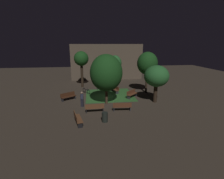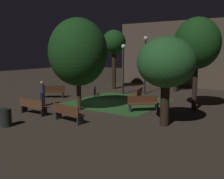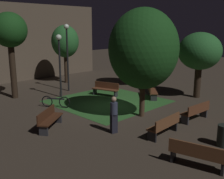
{
  "view_description": "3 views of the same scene",
  "coord_description": "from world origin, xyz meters",
  "px_view_note": "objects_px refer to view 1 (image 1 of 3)",
  "views": [
    {
      "loc": [
        -1.61,
        -19.53,
        6.34
      ],
      "look_at": [
        0.89,
        0.02,
        1.06
      ],
      "focal_mm": 27.29,
      "sensor_mm": 36.0,
      "label": 1
    },
    {
      "loc": [
        9.94,
        -12.98,
        3.51
      ],
      "look_at": [
        0.44,
        0.9,
        0.89
      ],
      "focal_mm": 40.32,
      "sensor_mm": 36.0,
      "label": 2
    },
    {
      "loc": [
        -10.32,
        -10.14,
        4.46
      ],
      "look_at": [
        -0.47,
        -0.31,
        1.2
      ],
      "focal_mm": 43.14,
      "sensor_mm": 36.0,
      "label": 3
    }
  ],
  "objects_px": {
    "tree_tall_center": "(147,64)",
    "lamp_post_near_wall": "(97,70)",
    "bench_back_row": "(122,106)",
    "tree_back_left": "(156,76)",
    "tree_back_right": "(106,73)",
    "bench_lawn_edge": "(115,89)",
    "bench_front_left": "(77,118)",
    "bench_corner": "(132,94)",
    "pedestrian": "(82,99)",
    "tree_lawn_side": "(81,59)",
    "bench_by_lamp": "(95,108)",
    "bench_near_trees": "(68,96)",
    "trash_bin": "(105,117)",
    "lamp_post_plaza_west": "(106,67)",
    "tree_right_canopy": "(115,64)",
    "bicycle": "(86,91)"
  },
  "relations": [
    {
      "from": "trash_bin",
      "to": "lamp_post_plaza_west",
      "type": "bearing_deg",
      "value": 83.85
    },
    {
      "from": "tree_tall_center",
      "to": "lamp_post_near_wall",
      "type": "relative_size",
      "value": 1.35
    },
    {
      "from": "tree_tall_center",
      "to": "lamp_post_plaza_west",
      "type": "height_order",
      "value": "tree_tall_center"
    },
    {
      "from": "bench_back_row",
      "to": "tree_back_right",
      "type": "bearing_deg",
      "value": 119.53
    },
    {
      "from": "bench_front_left",
      "to": "tree_back_right",
      "type": "height_order",
      "value": "tree_back_right"
    },
    {
      "from": "bench_by_lamp",
      "to": "bench_lawn_edge",
      "type": "relative_size",
      "value": 0.98
    },
    {
      "from": "lamp_post_plaza_west",
      "to": "trash_bin",
      "type": "height_order",
      "value": "lamp_post_plaza_west"
    },
    {
      "from": "bench_near_trees",
      "to": "bicycle",
      "type": "xyz_separation_m",
      "value": [
        2.03,
        2.57,
        -0.14
      ]
    },
    {
      "from": "lamp_post_plaza_west",
      "to": "pedestrian",
      "type": "xyz_separation_m",
      "value": [
        -3.28,
        -7.76,
        -2.3
      ]
    },
    {
      "from": "trash_bin",
      "to": "bench_back_row",
      "type": "bearing_deg",
      "value": 48.92
    },
    {
      "from": "bench_back_row",
      "to": "tree_back_left",
      "type": "xyz_separation_m",
      "value": [
        4.16,
        2.17,
        2.46
      ]
    },
    {
      "from": "bench_back_row",
      "to": "tree_back_right",
      "type": "relative_size",
      "value": 0.34
    },
    {
      "from": "tree_lawn_side",
      "to": "pedestrian",
      "type": "bearing_deg",
      "value": -87.9
    },
    {
      "from": "bench_by_lamp",
      "to": "bench_near_trees",
      "type": "relative_size",
      "value": 1.04
    },
    {
      "from": "bench_near_trees",
      "to": "bench_lawn_edge",
      "type": "bearing_deg",
      "value": 23.1
    },
    {
      "from": "bench_corner",
      "to": "lamp_post_near_wall",
      "type": "distance_m",
      "value": 6.26
    },
    {
      "from": "tree_tall_center",
      "to": "lamp_post_near_wall",
      "type": "bearing_deg",
      "value": 159.76
    },
    {
      "from": "bench_near_trees",
      "to": "lamp_post_near_wall",
      "type": "xyz_separation_m",
      "value": [
        3.59,
        4.31,
        2.28
      ]
    },
    {
      "from": "bench_lawn_edge",
      "to": "bench_near_trees",
      "type": "height_order",
      "value": "same"
    },
    {
      "from": "lamp_post_plaza_west",
      "to": "tree_back_left",
      "type": "bearing_deg",
      "value": -56.94
    },
    {
      "from": "bench_by_lamp",
      "to": "tree_back_right",
      "type": "xyz_separation_m",
      "value": [
        1.35,
        2.3,
        2.92
      ]
    },
    {
      "from": "tree_back_right",
      "to": "lamp_post_near_wall",
      "type": "bearing_deg",
      "value": 96.58
    },
    {
      "from": "trash_bin",
      "to": "pedestrian",
      "type": "height_order",
      "value": "pedestrian"
    },
    {
      "from": "bench_lawn_edge",
      "to": "bench_corner",
      "type": "bearing_deg",
      "value": -54.85
    },
    {
      "from": "bench_by_lamp",
      "to": "bench_back_row",
      "type": "xyz_separation_m",
      "value": [
        2.66,
        0.0,
        0.0
      ]
    },
    {
      "from": "trash_bin",
      "to": "lamp_post_near_wall",
      "type": "bearing_deg",
      "value": 90.75
    },
    {
      "from": "bench_front_left",
      "to": "lamp_post_near_wall",
      "type": "relative_size",
      "value": 0.47
    },
    {
      "from": "bench_by_lamp",
      "to": "bench_front_left",
      "type": "bearing_deg",
      "value": -123.45
    },
    {
      "from": "tree_back_left",
      "to": "pedestrian",
      "type": "distance_m",
      "value": 8.34
    },
    {
      "from": "bench_by_lamp",
      "to": "tree_back_left",
      "type": "height_order",
      "value": "tree_back_left"
    },
    {
      "from": "bench_corner",
      "to": "bench_back_row",
      "type": "bearing_deg",
      "value": -115.52
    },
    {
      "from": "bench_lawn_edge",
      "to": "tree_right_canopy",
      "type": "xyz_separation_m",
      "value": [
        0.74,
        5.41,
        2.81
      ]
    },
    {
      "from": "bench_near_trees",
      "to": "tree_back_right",
      "type": "distance_m",
      "value": 5.5
    },
    {
      "from": "bench_corner",
      "to": "bicycle",
      "type": "bearing_deg",
      "value": 155.77
    },
    {
      "from": "lamp_post_near_wall",
      "to": "tree_tall_center",
      "type": "bearing_deg",
      "value": -20.24
    },
    {
      "from": "bench_lawn_edge",
      "to": "lamp_post_plaza_west",
      "type": "bearing_deg",
      "value": 107.23
    },
    {
      "from": "bench_lawn_edge",
      "to": "bench_front_left",
      "type": "height_order",
      "value": "same"
    },
    {
      "from": "bench_corner",
      "to": "pedestrian",
      "type": "relative_size",
      "value": 1.02
    },
    {
      "from": "tree_tall_center",
      "to": "lamp_post_near_wall",
      "type": "xyz_separation_m",
      "value": [
        -6.4,
        2.36,
        -1.13
      ]
    },
    {
      "from": "tree_lawn_side",
      "to": "tree_back_right",
      "type": "height_order",
      "value": "tree_back_right"
    },
    {
      "from": "pedestrian",
      "to": "bench_lawn_edge",
      "type": "bearing_deg",
      "value": 49.39
    },
    {
      "from": "bench_lawn_edge",
      "to": "tree_tall_center",
      "type": "xyz_separation_m",
      "value": [
        4.11,
        -0.56,
        3.41
      ]
    },
    {
      "from": "tree_back_right",
      "to": "pedestrian",
      "type": "height_order",
      "value": "tree_back_right"
    },
    {
      "from": "tree_right_canopy",
      "to": "tree_back_right",
      "type": "bearing_deg",
      "value": -103.41
    },
    {
      "from": "bicycle",
      "to": "trash_bin",
      "type": "bearing_deg",
      "value": -79.16
    },
    {
      "from": "tree_right_canopy",
      "to": "bench_corner",
      "type": "bearing_deg",
      "value": -82.89
    },
    {
      "from": "tree_back_right",
      "to": "lamp_post_near_wall",
      "type": "distance_m",
      "value": 6.19
    },
    {
      "from": "tree_back_left",
      "to": "pedestrian",
      "type": "xyz_separation_m",
      "value": [
        -8.06,
        -0.42,
        -2.09
      ]
    },
    {
      "from": "bench_near_trees",
      "to": "tree_back_right",
      "type": "height_order",
      "value": "tree_back_right"
    },
    {
      "from": "tree_back_left",
      "to": "lamp_post_near_wall",
      "type": "xyz_separation_m",
      "value": [
        -6.17,
        6.25,
        -0.17
      ]
    }
  ]
}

